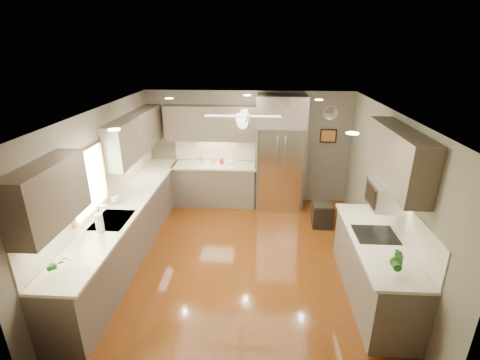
# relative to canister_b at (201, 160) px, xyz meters

# --- Properties ---
(floor) EXTENTS (5.00, 5.00, 0.00)m
(floor) POSITION_rel_canister_b_xyz_m (1.03, -2.25, -1.01)
(floor) COLOR #442309
(floor) RESTS_ON ground
(ceiling) EXTENTS (5.00, 5.00, 0.00)m
(ceiling) POSITION_rel_canister_b_xyz_m (1.03, -2.25, 1.49)
(ceiling) COLOR white
(ceiling) RESTS_ON ground
(wall_back) EXTENTS (4.50, 0.00, 4.50)m
(wall_back) POSITION_rel_canister_b_xyz_m (1.03, 0.25, 0.24)
(wall_back) COLOR brown
(wall_back) RESTS_ON ground
(wall_front) EXTENTS (4.50, 0.00, 4.50)m
(wall_front) POSITION_rel_canister_b_xyz_m (1.03, -4.75, 0.24)
(wall_front) COLOR brown
(wall_front) RESTS_ON ground
(wall_left) EXTENTS (0.00, 5.00, 5.00)m
(wall_left) POSITION_rel_canister_b_xyz_m (-1.22, -2.25, 0.24)
(wall_left) COLOR brown
(wall_left) RESTS_ON ground
(wall_right) EXTENTS (0.00, 5.00, 5.00)m
(wall_right) POSITION_rel_canister_b_xyz_m (3.28, -2.25, 0.24)
(wall_right) COLOR brown
(wall_right) RESTS_ON ground
(canister_b) EXTENTS (0.13, 0.13, 0.15)m
(canister_b) POSITION_rel_canister_b_xyz_m (0.00, 0.00, 0.00)
(canister_b) COLOR silver
(canister_b) RESTS_ON back_run
(canister_c) EXTENTS (0.13, 0.13, 0.18)m
(canister_c) POSITION_rel_canister_b_xyz_m (0.27, -0.02, 0.02)
(canister_c) COLOR beige
(canister_c) RESTS_ON back_run
(canister_d) EXTENTS (0.10, 0.10, 0.13)m
(canister_d) POSITION_rel_canister_b_xyz_m (0.46, -0.05, -0.01)
(canister_d) COLOR maroon
(canister_d) RESTS_ON back_run
(soap_bottle) EXTENTS (0.11, 0.11, 0.19)m
(soap_bottle) POSITION_rel_canister_b_xyz_m (-1.06, -2.18, 0.03)
(soap_bottle) COLOR white
(soap_bottle) RESTS_ON left_run
(potted_plant_left) EXTENTS (0.18, 0.15, 0.30)m
(potted_plant_left) POSITION_rel_canister_b_xyz_m (-0.94, -4.08, 0.08)
(potted_plant_left) COLOR #25621C
(potted_plant_left) RESTS_ON left_run
(potted_plant_right) EXTENTS (0.20, 0.17, 0.32)m
(potted_plant_right) POSITION_rel_canister_b_xyz_m (2.92, -3.81, 0.09)
(potted_plant_right) COLOR #25621C
(potted_plant_right) RESTS_ON right_run
(bowl) EXTENTS (0.25, 0.25, 0.05)m
(bowl) POSITION_rel_canister_b_xyz_m (0.66, -0.07, -0.05)
(bowl) COLOR beige
(bowl) RESTS_ON back_run
(left_run) EXTENTS (0.65, 4.70, 1.45)m
(left_run) POSITION_rel_canister_b_xyz_m (-0.93, -2.10, -0.53)
(left_run) COLOR brown
(left_run) RESTS_ON ground
(back_run) EXTENTS (1.85, 0.65, 1.45)m
(back_run) POSITION_rel_canister_b_xyz_m (0.30, -0.05, -0.53)
(back_run) COLOR brown
(back_run) RESTS_ON ground
(uppers) EXTENTS (4.50, 4.70, 0.95)m
(uppers) POSITION_rel_canister_b_xyz_m (0.29, -1.54, 0.86)
(uppers) COLOR brown
(uppers) RESTS_ON wall_left
(window) EXTENTS (0.05, 1.12, 0.92)m
(window) POSITION_rel_canister_b_xyz_m (-1.19, -2.75, 0.54)
(window) COLOR #BFF2B2
(window) RESTS_ON wall_left
(sink) EXTENTS (0.50, 0.70, 0.32)m
(sink) POSITION_rel_canister_b_xyz_m (-0.90, -2.75, -0.10)
(sink) COLOR silver
(sink) RESTS_ON left_run
(refrigerator) EXTENTS (1.06, 0.75, 2.45)m
(refrigerator) POSITION_rel_canister_b_xyz_m (1.73, -0.09, 0.18)
(refrigerator) COLOR silver
(refrigerator) RESTS_ON ground
(right_run) EXTENTS (0.70, 2.20, 1.45)m
(right_run) POSITION_rel_canister_b_xyz_m (2.96, -3.05, -0.53)
(right_run) COLOR brown
(right_run) RESTS_ON ground
(microwave) EXTENTS (0.43, 0.55, 0.34)m
(microwave) POSITION_rel_canister_b_xyz_m (3.05, -2.80, 0.47)
(microwave) COLOR silver
(microwave) RESTS_ON wall_right
(ceiling_fan) EXTENTS (1.18, 1.18, 0.32)m
(ceiling_fan) POSITION_rel_canister_b_xyz_m (1.03, -1.95, 1.32)
(ceiling_fan) COLOR white
(ceiling_fan) RESTS_ON ceiling
(recessed_lights) EXTENTS (2.84, 3.14, 0.01)m
(recessed_lights) POSITION_rel_canister_b_xyz_m (0.99, -1.85, 1.48)
(recessed_lights) COLOR white
(recessed_lights) RESTS_ON ceiling
(wall_clock) EXTENTS (0.30, 0.03, 0.30)m
(wall_clock) POSITION_rel_canister_b_xyz_m (2.78, 0.23, 1.04)
(wall_clock) COLOR white
(wall_clock) RESTS_ON wall_back
(framed_print) EXTENTS (0.36, 0.03, 0.30)m
(framed_print) POSITION_rel_canister_b_xyz_m (2.78, 0.23, 0.54)
(framed_print) COLOR black
(framed_print) RESTS_ON wall_back
(stool) EXTENTS (0.40, 0.40, 0.47)m
(stool) POSITION_rel_canister_b_xyz_m (2.57, -0.99, -0.77)
(stool) COLOR black
(stool) RESTS_ON ground
(paper_towel) EXTENTS (0.11, 0.11, 0.27)m
(paper_towel) POSITION_rel_canister_b_xyz_m (-0.92, -3.10, 0.07)
(paper_towel) COLOR white
(paper_towel) RESTS_ON left_run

